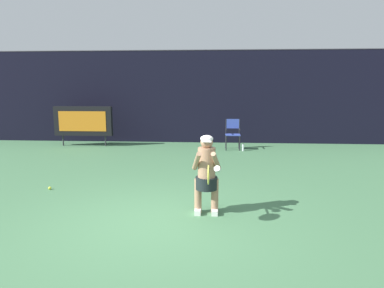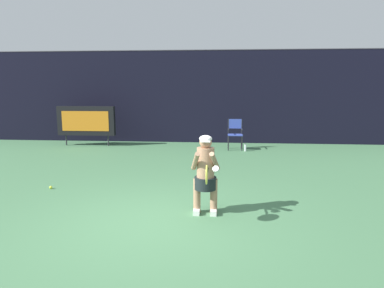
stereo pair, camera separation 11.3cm
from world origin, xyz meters
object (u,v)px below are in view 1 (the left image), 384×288
at_px(umpire_chair, 233,132).
at_px(tennis_racket, 208,174).
at_px(tennis_player, 207,172).
at_px(scoreboard, 83,121).
at_px(tennis_ball_loose, 50,188).
at_px(water_bottle, 243,148).

xyz_separation_m(umpire_chair, tennis_racket, (-0.72, -6.99, 0.24)).
bearing_deg(tennis_racket, tennis_player, 85.19).
relative_size(tennis_player, tennis_racket, 2.34).
xyz_separation_m(umpire_chair, tennis_player, (-0.77, -6.44, 0.13)).
distance_m(umpire_chair, tennis_player, 6.49).
height_order(umpire_chair, tennis_racket, umpire_chair).
distance_m(tennis_player, tennis_racket, 0.56).
height_order(scoreboard, umpire_chair, scoreboard).
bearing_deg(scoreboard, umpire_chair, -3.30).
height_order(umpire_chair, tennis_ball_loose, umpire_chair).
distance_m(umpire_chair, water_bottle, 0.70).
bearing_deg(umpire_chair, scoreboard, 176.70).
height_order(scoreboard, tennis_racket, scoreboard).
xyz_separation_m(tennis_racket, tennis_ball_loose, (-3.52, 1.74, -0.82)).
height_order(water_bottle, tennis_ball_loose, water_bottle).
xyz_separation_m(water_bottle, tennis_player, (-1.12, -6.10, 0.63)).
height_order(tennis_player, tennis_racket, tennis_player).
distance_m(umpire_chair, tennis_ball_loose, 6.78).
xyz_separation_m(tennis_player, tennis_racket, (0.04, -0.55, 0.10)).
height_order(umpire_chair, tennis_player, tennis_player).
xyz_separation_m(umpire_chair, tennis_ball_loose, (-4.25, -5.26, -0.58)).
relative_size(tennis_player, tennis_ball_loose, 20.72).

